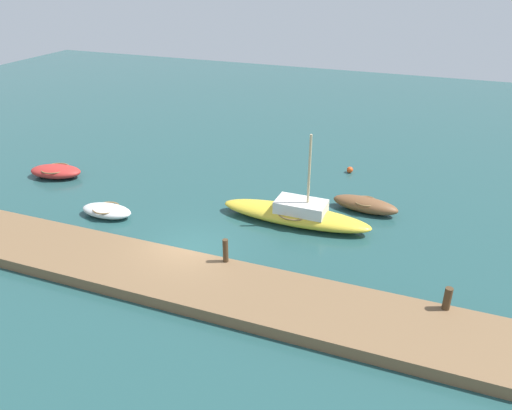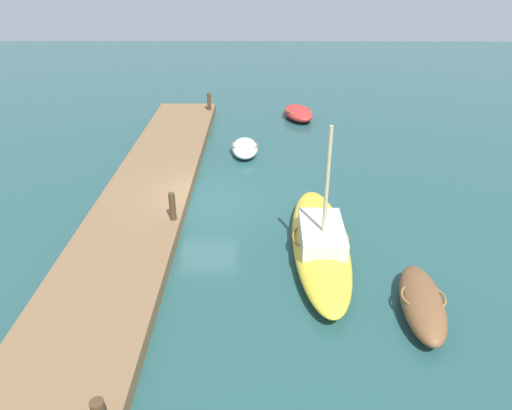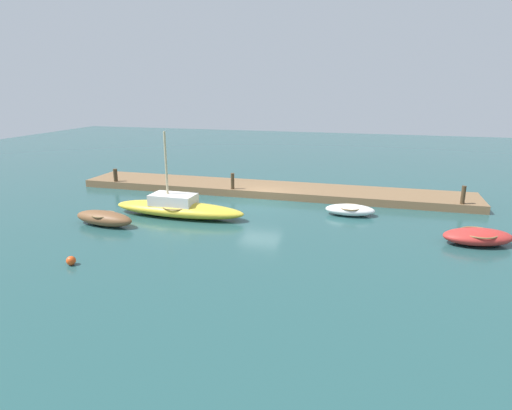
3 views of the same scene
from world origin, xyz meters
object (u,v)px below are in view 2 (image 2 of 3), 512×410
(sailboat_yellow, at_px, (320,241))
(rowboat_red, at_px, (298,113))
(mooring_post_west, at_px, (209,102))
(dinghy_white, at_px, (245,148))
(rowboat_brown, at_px, (422,302))
(mooring_post_mid_west, at_px, (172,206))

(sailboat_yellow, relative_size, rowboat_red, 2.27)
(sailboat_yellow, bearing_deg, mooring_post_west, -160.55)
(sailboat_yellow, height_order, rowboat_red, sailboat_yellow)
(rowboat_red, bearing_deg, dinghy_white, -40.28)
(dinghy_white, xyz_separation_m, rowboat_brown, (12.16, 5.24, 0.07))
(sailboat_yellow, distance_m, mooring_post_mid_west, 5.34)
(sailboat_yellow, xyz_separation_m, rowboat_brown, (2.99, 2.48, -0.11))
(mooring_post_mid_west, bearing_deg, mooring_post_west, 180.00)
(dinghy_white, xyz_separation_m, mooring_post_mid_west, (7.68, -2.35, 0.69))
(sailboat_yellow, xyz_separation_m, mooring_post_mid_west, (-1.49, -5.11, 0.50))
(dinghy_white, bearing_deg, rowboat_red, 149.62)
(rowboat_red, xyz_separation_m, mooring_post_west, (-0.21, -5.47, 0.63))
(sailboat_yellow, relative_size, rowboat_brown, 2.16)
(sailboat_yellow, xyz_separation_m, mooring_post_west, (-15.28, -5.11, 0.51))
(rowboat_red, relative_size, rowboat_brown, 0.95)
(sailboat_yellow, distance_m, rowboat_brown, 3.89)
(rowboat_red, bearing_deg, mooring_post_west, -104.63)
(dinghy_white, bearing_deg, mooring_post_mid_west, -19.52)
(rowboat_red, height_order, dinghy_white, rowboat_red)
(sailboat_yellow, height_order, mooring_post_mid_west, sailboat_yellow)
(dinghy_white, relative_size, mooring_post_mid_west, 2.65)
(sailboat_yellow, distance_m, dinghy_white, 9.57)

